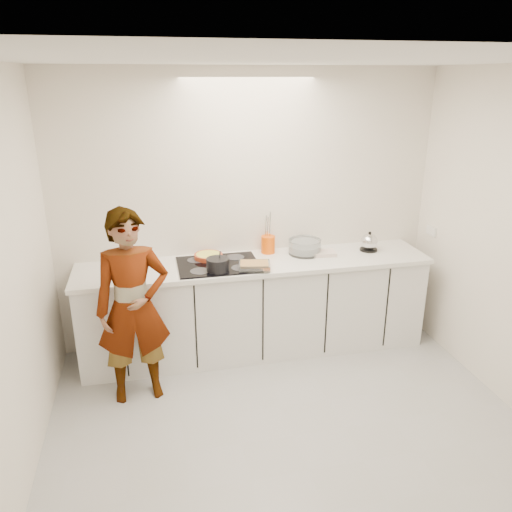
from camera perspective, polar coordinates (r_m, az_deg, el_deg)
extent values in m
cube|color=#ACACAC|center=(3.94, 4.29, -19.77)|extent=(3.60, 3.20, 0.00)
cube|color=white|center=(3.03, 5.64, 21.47)|extent=(3.60, 3.20, 0.00)
cube|color=white|center=(4.74, -0.86, 5.11)|extent=(3.60, 0.00, 2.60)
cube|color=white|center=(2.00, 19.31, -18.81)|extent=(3.60, 0.00, 2.60)
cube|color=white|center=(3.25, -27.14, -4.33)|extent=(0.00, 3.20, 2.60)
cube|color=white|center=(5.22, 19.41, 2.73)|extent=(0.02, 0.15, 0.09)
cube|color=silver|center=(4.75, -0.02, -6.01)|extent=(3.20, 0.58, 0.87)
cube|color=white|center=(4.57, -0.02, -0.88)|extent=(3.24, 0.64, 0.04)
cube|color=black|center=(4.48, -4.33, -0.99)|extent=(0.72, 0.54, 0.01)
cylinder|color=#B13C1D|center=(4.62, -5.46, -0.02)|extent=(0.31, 0.31, 0.04)
cylinder|color=#EDE94D|center=(4.61, -5.46, 0.17)|extent=(0.27, 0.27, 0.01)
cylinder|color=black|center=(4.31, -4.39, -0.98)|extent=(0.23, 0.23, 0.11)
cylinder|color=silver|center=(4.32, -4.18, -0.25)|extent=(0.02, 0.08, 0.17)
cube|color=silver|center=(4.35, -0.19, -1.12)|extent=(0.31, 0.25, 0.05)
cube|color=tan|center=(4.35, -0.19, -0.90)|extent=(0.27, 0.22, 0.02)
cylinder|color=silver|center=(4.76, 5.60, 1.05)|extent=(0.40, 0.40, 0.14)
cylinder|color=white|center=(4.77, 5.59, 0.81)|extent=(0.33, 0.33, 0.07)
cube|color=white|center=(4.77, 7.69, 0.33)|extent=(0.24, 0.18, 0.04)
cylinder|color=black|center=(4.97, 12.73, 0.72)|extent=(0.20, 0.20, 0.02)
sphere|color=silver|center=(4.95, 12.80, 1.60)|extent=(0.20, 0.20, 0.16)
sphere|color=black|center=(4.92, 12.88, 2.58)|extent=(0.03, 0.03, 0.03)
cylinder|color=#FD5A05|center=(4.77, 1.39, 1.33)|extent=(0.15, 0.15, 0.17)
imported|color=silver|center=(4.05, -13.87, -5.74)|extent=(0.62, 0.44, 1.60)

